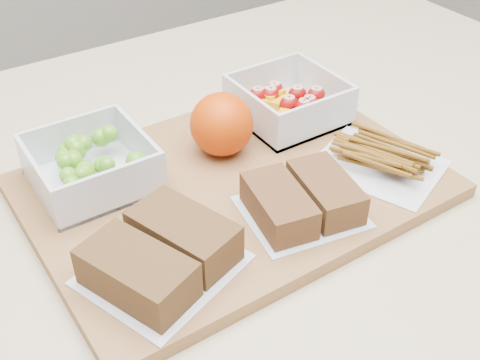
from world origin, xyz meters
The scene contains 7 objects.
cutting_board centered at (0.00, 0.02, 0.91)m, with size 0.42×0.30×0.02m, color olive.
grape_container centered at (-0.13, 0.10, 0.94)m, with size 0.12×0.12×0.05m.
fruit_container centered at (0.12, 0.10, 0.94)m, with size 0.12×0.12×0.05m.
orange centered at (0.02, 0.08, 0.95)m, with size 0.07×0.07×0.07m, color #CF3E04.
sandwich_bag_left centered at (-0.13, -0.05, 0.94)m, with size 0.16×0.15×0.04m.
sandwich_bag_center centered at (0.02, -0.06, 0.93)m, with size 0.13×0.12×0.03m.
pretzel_bag centered at (0.14, -0.04, 0.93)m, with size 0.15×0.16×0.03m.
Camera 1 is at (-0.28, -0.41, 1.30)m, focal length 45.00 mm.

